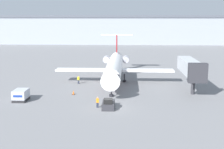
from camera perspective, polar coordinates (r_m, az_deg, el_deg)
ground_plane at (r=48.03m, az=-0.56°, el=-6.32°), size 600.00×600.00×0.00m
terminal_building at (r=166.07m, az=1.67°, el=8.21°), size 180.00×16.80×14.81m
airplane_main at (r=66.27m, az=0.44°, el=1.39°), size 25.21×30.45×9.59m
pushback_tug at (r=48.31m, az=-0.66°, el=-5.47°), size 1.87×3.77×1.68m
luggage_cart at (r=54.62m, az=-16.32°, el=-3.65°), size 2.15×3.20×1.89m
worker_near_tug at (r=48.53m, az=-2.67°, el=-5.05°), size 0.40×0.24×1.71m
worker_by_wing at (r=66.11m, az=-6.16°, el=-0.93°), size 0.40×0.24×1.70m
traffic_cone_left at (r=57.16m, az=-7.06°, el=-3.29°), size 0.51×0.51×0.76m
jet_bridge at (r=60.83m, az=14.16°, el=1.23°), size 3.20×13.98×6.19m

